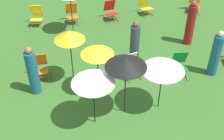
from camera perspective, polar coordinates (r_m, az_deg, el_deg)
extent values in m
plane|color=#386B28|center=(9.22, 1.06, -7.02)|extent=(40.00, 40.00, 0.00)
cube|color=olive|center=(13.68, -14.66, 8.37)|extent=(0.13, 0.76, 0.04)
cube|color=olive|center=(13.58, -12.84, 8.45)|extent=(0.13, 0.76, 0.04)
cube|color=yellow|center=(13.42, -13.99, 9.13)|extent=(0.53, 0.49, 0.13)
cube|color=yellow|center=(13.56, -13.93, 10.78)|extent=(0.51, 0.31, 0.57)
cylinder|color=olive|center=(13.29, -14.10, 8.45)|extent=(0.44, 0.09, 0.03)
cube|color=olive|center=(13.61, -1.08, 9.52)|extent=(0.18, 0.75, 0.04)
cube|color=olive|center=(13.74, 0.69, 9.82)|extent=(0.18, 0.75, 0.04)
cube|color=red|center=(13.47, -0.05, 10.42)|extent=(0.56, 0.52, 0.13)
cube|color=red|center=(13.60, -0.48, 12.02)|extent=(0.52, 0.34, 0.57)
cylinder|color=olive|center=(13.34, 0.24, 9.78)|extent=(0.44, 0.11, 0.03)
cube|color=olive|center=(10.59, -14.19, -1.23)|extent=(0.10, 0.76, 0.04)
cube|color=olive|center=(10.57, -11.83, -0.91)|extent=(0.10, 0.76, 0.04)
cube|color=orange|center=(10.35, -13.18, -0.33)|extent=(0.51, 0.47, 0.13)
cube|color=orange|center=(10.42, -13.46, 1.88)|extent=(0.50, 0.28, 0.57)
cylinder|color=olive|center=(10.23, -13.08, -1.31)|extent=(0.44, 0.06, 0.03)
cube|color=olive|center=(10.30, 2.52, -1.16)|extent=(0.22, 0.75, 0.04)
cube|color=olive|center=(10.46, 4.71, -0.58)|extent=(0.22, 0.75, 0.04)
cube|color=white|center=(10.15, 3.92, -0.09)|extent=(0.57, 0.54, 0.13)
cube|color=white|center=(10.20, 3.26, 2.11)|extent=(0.53, 0.36, 0.57)
cylinder|color=olive|center=(10.06, 4.39, -1.06)|extent=(0.43, 0.14, 0.03)
cube|color=olive|center=(10.61, 11.26, -0.67)|extent=(0.10, 0.76, 0.04)
cube|color=olive|center=(10.72, 13.55, -0.58)|extent=(0.10, 0.76, 0.04)
cube|color=#148C38|center=(10.43, 12.72, 0.11)|extent=(0.52, 0.47, 0.13)
cube|color=#148C38|center=(10.50, 12.55, 2.32)|extent=(0.50, 0.29, 0.57)
cylinder|color=olive|center=(10.32, 12.91, -0.88)|extent=(0.44, 0.07, 0.03)
cube|color=olive|center=(14.76, 14.12, 10.76)|extent=(0.25, 0.74, 0.04)
cube|color=olive|center=(14.82, 15.82, 10.57)|extent=(0.25, 0.74, 0.04)
cube|color=orange|center=(14.59, 15.16, 11.36)|extent=(0.58, 0.55, 0.13)
cylinder|color=olive|center=(14.44, 15.16, 10.76)|extent=(0.43, 0.15, 0.03)
cube|color=olive|center=(13.52, -8.30, 8.89)|extent=(0.08, 0.76, 0.04)
cube|color=olive|center=(13.54, -6.43, 9.11)|extent=(0.08, 0.76, 0.04)
cube|color=orange|center=(13.32, -7.41, 9.74)|extent=(0.51, 0.46, 0.13)
cube|color=orange|center=(13.46, -7.64, 11.38)|extent=(0.49, 0.28, 0.57)
cylinder|color=olive|center=(13.18, -7.30, 9.07)|extent=(0.44, 0.05, 0.03)
cube|color=olive|center=(14.11, 5.43, 10.45)|extent=(0.24, 0.74, 0.04)
cube|color=olive|center=(14.31, 7.01, 10.75)|extent=(0.24, 0.74, 0.04)
cube|color=yellow|center=(14.02, 6.49, 11.34)|extent=(0.58, 0.55, 0.13)
cube|color=yellow|center=(14.13, 5.97, 12.87)|extent=(0.53, 0.37, 0.57)
cylinder|color=olive|center=(13.90, 6.87, 10.73)|extent=(0.43, 0.14, 0.03)
cylinder|color=black|center=(8.26, -3.38, -5.75)|extent=(0.03, 0.03, 1.64)
cone|color=white|center=(7.77, -3.58, -1.82)|extent=(1.15, 1.15, 0.21)
cylinder|color=black|center=(12.37, -7.58, 10.73)|extent=(0.03, 0.03, 1.81)
cylinder|color=black|center=(8.80, 9.09, -2.89)|extent=(0.03, 0.03, 1.66)
cone|color=white|center=(8.35, 9.57, 0.81)|extent=(1.20, 1.20, 0.29)
cylinder|color=black|center=(9.24, -2.65, -0.13)|extent=(0.03, 0.03, 1.65)
cone|color=yellow|center=(8.80, -2.78, 3.60)|extent=(0.98, 0.98, 0.23)
cylinder|color=black|center=(9.69, -7.59, 2.41)|extent=(0.03, 0.03, 1.87)
cone|color=yellow|center=(9.24, -8.01, 6.49)|extent=(0.94, 0.94, 0.31)
cylinder|color=black|center=(8.45, 2.47, -3.26)|extent=(0.03, 0.03, 1.91)
cone|color=black|center=(7.91, 2.64, 1.39)|extent=(1.12, 1.12, 0.26)
cylinder|color=#195972|center=(9.58, -14.59, -0.55)|extent=(0.43, 0.43, 1.49)
sphere|color=#936647|center=(9.09, -15.41, 3.58)|extent=(0.21, 0.21, 0.21)
cylinder|color=maroon|center=(11.95, 14.43, 8.12)|extent=(0.41, 0.41, 1.58)
sphere|color=brown|center=(11.55, 15.12, 11.93)|extent=(0.23, 0.23, 0.23)
cylinder|color=#195972|center=(10.57, 18.78, 2.58)|extent=(0.36, 0.36, 1.48)
sphere|color=beige|center=(10.13, 19.72, 6.40)|extent=(0.20, 0.20, 0.20)
cylinder|color=#333847|center=(10.49, 4.25, 4.56)|extent=(0.33, 0.33, 1.51)
sphere|color=brown|center=(10.05, 4.48, 8.58)|extent=(0.20, 0.20, 0.20)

